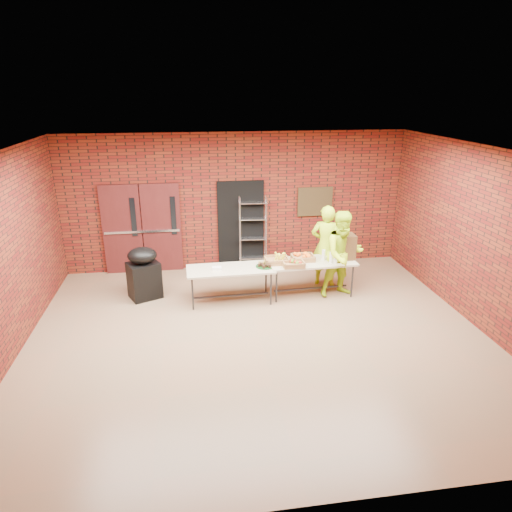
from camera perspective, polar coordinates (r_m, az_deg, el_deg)
The scene contains 19 objects.
room at distance 7.47m, azimuth 0.36°, elevation 0.58°, with size 8.08×7.08×3.28m.
double_doors at distance 10.89m, azimuth -14.01°, elevation 3.33°, with size 1.78×0.12×2.10m.
dark_doorway at distance 10.92m, azimuth -1.91°, elevation 3.96°, with size 1.10×0.06×2.10m, color black.
bronze_plaque at distance 11.12m, azimuth 7.38°, elevation 6.77°, with size 0.85×0.04×0.70m, color #3C2E18.
wire_rack at distance 10.87m, azimuth -0.38°, elevation 2.93°, with size 0.64×0.21×1.75m, color #B9B9C0, non-canonical shape.
table_left at distance 9.18m, azimuth -3.21°, elevation -1.89°, with size 1.76×0.76×0.72m.
table_right at distance 9.56m, azimuth 6.97°, elevation -0.98°, with size 1.82×0.82×0.74m.
basket_bananas at distance 9.35m, azimuth 2.61°, elevation -0.51°, with size 0.48×0.37×0.15m.
basket_oranges at distance 9.54m, azimuth 5.87°, elevation -0.18°, with size 0.46×0.36×0.14m.
basket_apples at distance 9.20m, azimuth 4.69°, elevation -0.94°, with size 0.43×0.34×0.13m.
muffin_tray at distance 9.21m, azimuth 1.14°, elevation -1.08°, with size 0.38×0.38×0.09m.
napkin_box at distance 9.09m, azimuth -4.91°, elevation -1.55°, with size 0.18×0.12×0.06m, color white.
coffee_dispenser at distance 9.71m, azimuth 11.04°, elevation 1.16°, with size 0.39×0.35×0.52m, color brown.
cup_stack_front at distance 9.45m, azimuth 9.40°, elevation -0.19°, with size 0.08×0.08×0.24m, color white.
cup_stack_mid at distance 9.44m, azimuth 9.90°, elevation -0.28°, with size 0.08×0.08×0.23m, color white.
cup_stack_back at distance 9.59m, azimuth 8.44°, elevation 0.14°, with size 0.07×0.07×0.22m, color white.
covered_grill at distance 9.65m, azimuth -13.86°, elevation -2.06°, with size 0.75×0.70×1.09m.
volunteer_woman at distance 10.00m, azimuth 8.72°, elevation 1.27°, with size 0.66×0.43×1.80m, color #C2EF1A.
volunteer_man at distance 9.52m, azimuth 10.82°, elevation 0.21°, with size 0.88×0.69×1.81m, color #C2EF1A.
Camera 1 is at (-1.08, -6.95, 4.12)m, focal length 32.00 mm.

